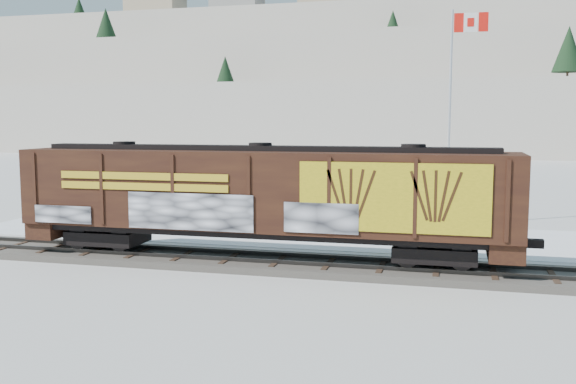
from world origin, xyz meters
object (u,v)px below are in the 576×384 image
(car_silver, at_px, (159,216))
(car_white, at_px, (282,219))
(car_dark, at_px, (436,223))
(flagpole, at_px, (451,147))
(hopper_railcar, at_px, (261,194))

(car_silver, bearing_deg, car_white, -89.10)
(car_silver, distance_m, car_dark, 14.21)
(flagpole, xyz_separation_m, car_dark, (-0.59, -4.19, -3.52))
(flagpole, height_order, car_white, flagpole)
(hopper_railcar, distance_m, flagpole, 14.06)
(hopper_railcar, height_order, car_silver, hopper_railcar)
(flagpole, relative_size, car_white, 2.58)
(car_dark, bearing_deg, car_silver, 104.25)
(car_white, bearing_deg, car_silver, 85.00)
(flagpole, distance_m, car_white, 10.19)
(car_silver, height_order, car_dark, car_dark)
(hopper_railcar, height_order, car_dark, hopper_railcar)
(flagpole, height_order, car_dark, flagpole)
(car_silver, bearing_deg, flagpole, -72.48)
(hopper_railcar, distance_m, car_white, 7.44)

